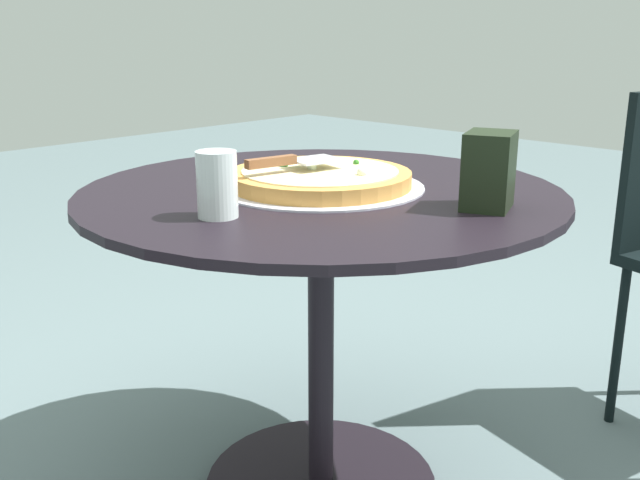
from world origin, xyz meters
The scene contains 5 objects.
patio_table centered at (0.00, 0.00, 0.52)m, with size 0.98×0.98×0.69m.
pizza_on_tray centered at (-0.01, 0.01, 0.71)m, with size 0.42×0.42×0.05m.
pizza_server centered at (-0.04, -0.04, 0.75)m, with size 0.10×0.22×0.02m.
drinking_cup centered at (0.03, -0.28, 0.75)m, with size 0.07×0.07×0.11m, color silver.
napkin_dispenser centered at (0.33, 0.09, 0.76)m, with size 0.10×0.08×0.14m, color black.
Camera 1 is at (1.01, -1.05, 1.01)m, focal length 41.65 mm.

